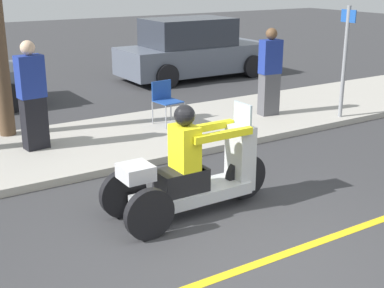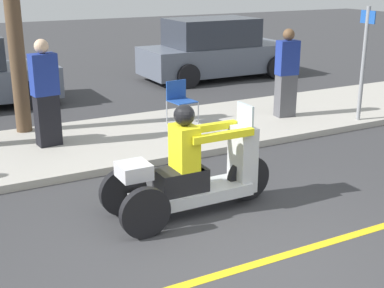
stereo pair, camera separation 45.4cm
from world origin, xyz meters
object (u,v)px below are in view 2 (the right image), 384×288
object	(u,v)px
tree_trunk	(16,48)
motorcycle_trike	(192,175)
spectator_end_of_line	(46,95)
folding_chair_set_back	(180,97)
spectator_with_child	(287,75)
parked_car_lot_far	(216,51)
street_sign	(364,60)

from	to	relation	value
tree_trunk	motorcycle_trike	bearing A→B (deg)	-74.41
spectator_end_of_line	folding_chair_set_back	xyz separation A→B (m)	(2.59, 0.18, -0.36)
motorcycle_trike	spectator_end_of_line	distance (m)	3.46
spectator_with_child	parked_car_lot_far	xyz separation A→B (m)	(1.16, 4.74, -0.18)
tree_trunk	street_sign	distance (m)	6.48
motorcycle_trike	spectator_with_child	distance (m)	4.73
motorcycle_trike	tree_trunk	size ratio (longest dim) A/B	0.74
motorcycle_trike	tree_trunk	xyz separation A→B (m)	(-1.21, 4.33, 1.14)
motorcycle_trike	street_sign	xyz separation A→B (m)	(4.82, 1.99, 0.81)
spectator_with_child	spectator_end_of_line	xyz separation A→B (m)	(-4.70, 0.37, 0.01)
parked_car_lot_far	street_sign	distance (m)	5.68
spectator_end_of_line	parked_car_lot_far	distance (m)	7.32
folding_chair_set_back	street_sign	distance (m)	3.63
motorcycle_trike	folding_chair_set_back	distance (m)	3.81
folding_chair_set_back	parked_car_lot_far	distance (m)	5.32
spectator_end_of_line	tree_trunk	distance (m)	1.26
motorcycle_trike	tree_trunk	world-z (taller)	tree_trunk
spectator_end_of_line	tree_trunk	bearing A→B (deg)	100.95
parked_car_lot_far	street_sign	size ratio (longest dim) A/B	1.99
spectator_end_of_line	street_sign	size ratio (longest dim) A/B	0.81
folding_chair_set_back	street_sign	world-z (taller)	street_sign
parked_car_lot_far	spectator_end_of_line	bearing A→B (deg)	-143.32
parked_car_lot_far	tree_trunk	bearing A→B (deg)	-151.36
motorcycle_trike	tree_trunk	distance (m)	4.64
tree_trunk	spectator_with_child	bearing A→B (deg)	-16.17
spectator_end_of_line	street_sign	world-z (taller)	street_sign
street_sign	spectator_with_child	bearing A→B (deg)	140.79
street_sign	tree_trunk	bearing A→B (deg)	158.80
folding_chair_set_back	parked_car_lot_far	bearing A→B (deg)	51.90
motorcycle_trike	street_sign	distance (m)	5.28
motorcycle_trike	parked_car_lot_far	bearing A→B (deg)	57.55
spectator_with_child	street_sign	bearing A→B (deg)	-39.21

